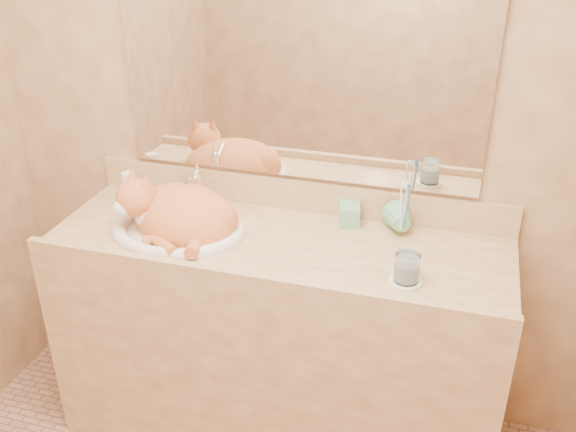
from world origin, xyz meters
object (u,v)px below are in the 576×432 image
(soap_dispenser, at_px, (350,209))
(water_glass, at_px, (407,268))
(sink_basin, at_px, (177,212))
(toothbrush_cup, at_px, (402,226))
(cat, at_px, (177,212))
(vanity_counter, at_px, (278,340))

(soap_dispenser, distance_m, water_glass, 0.38)
(sink_basin, bearing_deg, toothbrush_cup, 4.47)
(cat, distance_m, toothbrush_cup, 0.79)
(cat, bearing_deg, vanity_counter, 22.68)
(sink_basin, bearing_deg, soap_dispenser, 9.26)
(toothbrush_cup, height_order, water_glass, water_glass)
(vanity_counter, distance_m, toothbrush_cup, 0.64)
(water_glass, bearing_deg, sink_basin, 172.43)
(soap_dispenser, height_order, water_glass, soap_dispenser)
(soap_dispenser, height_order, toothbrush_cup, soap_dispenser)
(vanity_counter, xyz_separation_m, cat, (-0.37, -0.00, 0.49))
(cat, bearing_deg, sink_basin, -45.63)
(vanity_counter, distance_m, cat, 0.61)
(water_glass, bearing_deg, toothbrush_cup, 100.04)
(sink_basin, height_order, water_glass, sink_basin)
(soap_dispenser, xyz_separation_m, water_glass, (0.24, -0.29, -0.03))
(vanity_counter, relative_size, water_glass, 17.31)
(cat, relative_size, soap_dispenser, 2.51)
(vanity_counter, bearing_deg, water_glass, -15.70)
(soap_dispenser, bearing_deg, sink_basin, -174.84)
(cat, xyz_separation_m, soap_dispenser, (0.59, 0.17, 0.01))
(vanity_counter, bearing_deg, soap_dispenser, 36.11)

